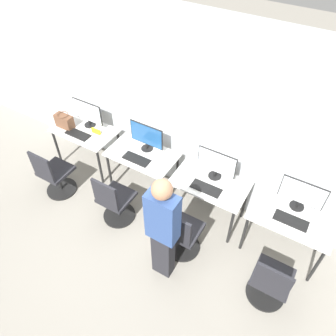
{
  "coord_description": "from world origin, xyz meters",
  "views": [
    {
      "loc": [
        1.6,
        -2.57,
        4.02
      ],
      "look_at": [
        0.0,
        0.12,
        0.89
      ],
      "focal_mm": 35.0,
      "sensor_mm": 36.0,
      "label": 1
    }
  ],
  "objects_px": {
    "office_chair_left": "(115,202)",
    "monitor_far_right": "(302,194)",
    "mouse_far_left": "(92,140)",
    "monitor_far_left": "(88,113)",
    "mouse_left": "(151,167)",
    "mouse_right": "(226,197)",
    "office_chair_far_left": "(54,176)",
    "monitor_left": "(147,136)",
    "handbag": "(64,121)",
    "keyboard_far_right": "(291,220)",
    "office_chair_right": "(181,235)",
    "monitor_right": "(216,164)",
    "keyboard_right": "(206,188)",
    "keyboard_far_left": "(78,134)",
    "person_right": "(163,228)",
    "keyboard_left": "(137,159)",
    "office_chair_far_right": "(270,283)",
    "mouse_far_right": "(315,230)"
  },
  "relations": [
    {
      "from": "mouse_left",
      "to": "keyboard_far_right",
      "type": "bearing_deg",
      "value": 2.83
    },
    {
      "from": "office_chair_far_right",
      "to": "monitor_right",
      "type": "bearing_deg",
      "value": 142.29
    },
    {
      "from": "mouse_left",
      "to": "mouse_right",
      "type": "bearing_deg",
      "value": 0.94
    },
    {
      "from": "mouse_far_left",
      "to": "handbag",
      "type": "relative_size",
      "value": 0.3
    },
    {
      "from": "person_right",
      "to": "keyboard_left",
      "type": "bearing_deg",
      "value": 137.54
    },
    {
      "from": "mouse_right",
      "to": "office_chair_far_right",
      "type": "xyz_separation_m",
      "value": [
        0.88,
        -0.61,
        -0.38
      ]
    },
    {
      "from": "monitor_far_right",
      "to": "monitor_right",
      "type": "bearing_deg",
      "value": -177.47
    },
    {
      "from": "office_chair_far_left",
      "to": "monitor_right",
      "type": "xyz_separation_m",
      "value": [
        2.25,
        0.92,
        0.61
      ]
    },
    {
      "from": "office_chair_far_left",
      "to": "monitor_left",
      "type": "height_order",
      "value": "monitor_left"
    },
    {
      "from": "mouse_far_left",
      "to": "monitor_far_left",
      "type": "bearing_deg",
      "value": 135.6
    },
    {
      "from": "keyboard_left",
      "to": "monitor_right",
      "type": "relative_size",
      "value": 0.76
    },
    {
      "from": "keyboard_far_right",
      "to": "keyboard_right",
      "type": "bearing_deg",
      "value": -176.99
    },
    {
      "from": "office_chair_left",
      "to": "monitor_far_right",
      "type": "height_order",
      "value": "monitor_far_right"
    },
    {
      "from": "office_chair_left",
      "to": "keyboard_far_right",
      "type": "xyz_separation_m",
      "value": [
        2.24,
        0.65,
        0.38
      ]
    },
    {
      "from": "keyboard_right",
      "to": "keyboard_far_left",
      "type": "bearing_deg",
      "value": -179.65
    },
    {
      "from": "monitor_right",
      "to": "keyboard_right",
      "type": "height_order",
      "value": "monitor_right"
    },
    {
      "from": "keyboard_far_left",
      "to": "office_chair_left",
      "type": "relative_size",
      "value": 0.46
    },
    {
      "from": "monitor_far_right",
      "to": "keyboard_far_right",
      "type": "bearing_deg",
      "value": -90.0
    },
    {
      "from": "monitor_far_right",
      "to": "handbag",
      "type": "relative_size",
      "value": 1.82
    },
    {
      "from": "mouse_far_left",
      "to": "mouse_left",
      "type": "bearing_deg",
      "value": -1.62
    },
    {
      "from": "keyboard_right",
      "to": "keyboard_left",
      "type": "bearing_deg",
      "value": -179.52
    },
    {
      "from": "monitor_far_right",
      "to": "handbag",
      "type": "bearing_deg",
      "value": -175.6
    },
    {
      "from": "office_chair_left",
      "to": "keyboard_far_right",
      "type": "height_order",
      "value": "office_chair_left"
    },
    {
      "from": "keyboard_far_left",
      "to": "monitor_right",
      "type": "bearing_deg",
      "value": 7.28
    },
    {
      "from": "monitor_left",
      "to": "mouse_far_right",
      "type": "distance_m",
      "value": 2.55
    },
    {
      "from": "office_chair_right",
      "to": "handbag",
      "type": "xyz_separation_m",
      "value": [
        -2.51,
        0.62,
        0.48
      ]
    },
    {
      "from": "office_chair_right",
      "to": "office_chair_far_right",
      "type": "height_order",
      "value": "same"
    },
    {
      "from": "monitor_far_right",
      "to": "handbag",
      "type": "distance_m",
      "value": 3.68
    },
    {
      "from": "office_chair_left",
      "to": "keyboard_right",
      "type": "height_order",
      "value": "office_chair_left"
    },
    {
      "from": "office_chair_left",
      "to": "monitor_right",
      "type": "xyz_separation_m",
      "value": [
        1.13,
        0.87,
        0.61
      ]
    },
    {
      "from": "mouse_right",
      "to": "keyboard_left",
      "type": "bearing_deg",
      "value": 179.58
    },
    {
      "from": "mouse_right",
      "to": "monitor_left",
      "type": "bearing_deg",
      "value": 168.24
    },
    {
      "from": "mouse_right",
      "to": "office_chair_right",
      "type": "height_order",
      "value": "office_chair_right"
    },
    {
      "from": "office_chair_far_left",
      "to": "monitor_left",
      "type": "xyz_separation_m",
      "value": [
        1.13,
        0.93,
        0.61
      ]
    },
    {
      "from": "mouse_left",
      "to": "office_chair_left",
      "type": "distance_m",
      "value": 0.73
    },
    {
      "from": "office_chair_far_left",
      "to": "keyboard_right",
      "type": "distance_m",
      "value": 2.37
    },
    {
      "from": "mouse_left",
      "to": "keyboard_far_right",
      "type": "xyz_separation_m",
      "value": [
        1.96,
        0.1,
        -0.01
      ]
    },
    {
      "from": "office_chair_far_right",
      "to": "person_right",
      "type": "bearing_deg",
      "value": -166.14
    },
    {
      "from": "monitor_far_left",
      "to": "office_chair_left",
      "type": "height_order",
      "value": "monitor_far_left"
    },
    {
      "from": "office_chair_far_left",
      "to": "mouse_right",
      "type": "height_order",
      "value": "office_chair_far_left"
    },
    {
      "from": "monitor_far_left",
      "to": "keyboard_right",
      "type": "bearing_deg",
      "value": -7.1
    },
    {
      "from": "person_right",
      "to": "monitor_far_right",
      "type": "height_order",
      "value": "person_right"
    },
    {
      "from": "keyboard_left",
      "to": "office_chair_far_right",
      "type": "height_order",
      "value": "office_chair_far_right"
    },
    {
      "from": "mouse_right",
      "to": "mouse_far_right",
      "type": "relative_size",
      "value": 1.0
    },
    {
      "from": "keyboard_far_left",
      "to": "mouse_right",
      "type": "height_order",
      "value": "mouse_right"
    },
    {
      "from": "keyboard_far_left",
      "to": "keyboard_far_right",
      "type": "relative_size",
      "value": 1.0
    },
    {
      "from": "office_chair_right",
      "to": "mouse_far_left",
      "type": "bearing_deg",
      "value": 163.29
    },
    {
      "from": "monitor_far_left",
      "to": "office_chair_right",
      "type": "bearing_deg",
      "value": -21.32
    },
    {
      "from": "mouse_far_left",
      "to": "monitor_left",
      "type": "xyz_separation_m",
      "value": [
        0.83,
        0.28,
        0.22
      ]
    },
    {
      "from": "monitor_far_left",
      "to": "mouse_left",
      "type": "relative_size",
      "value": 6.08
    }
  ]
}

